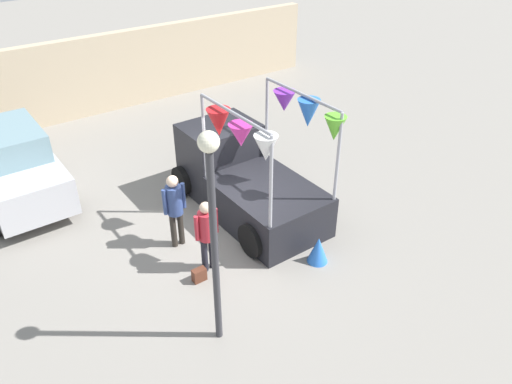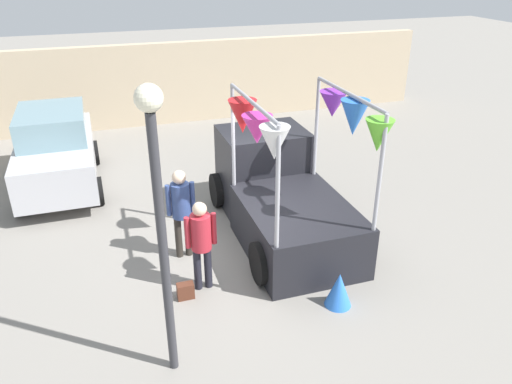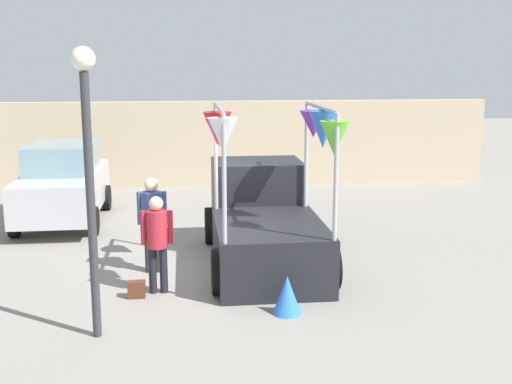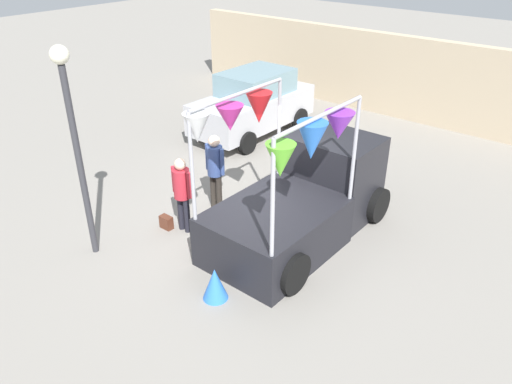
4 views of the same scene
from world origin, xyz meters
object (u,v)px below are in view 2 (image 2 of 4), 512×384
at_px(person_customer, 201,238).
at_px(handbag, 186,291).
at_px(vendor_truck, 279,188).
at_px(street_lamp, 159,201).
at_px(person_vendor, 181,206).
at_px(folded_kite_bundle_azure, 339,290).
at_px(parked_car, 56,150).

distance_m(person_customer, handbag, 0.94).
bearing_deg(vendor_truck, person_customer, -141.40).
bearing_deg(street_lamp, person_vendor, 76.26).
distance_m(handbag, street_lamp, 2.88).
relative_size(person_customer, folded_kite_bundle_azure, 2.73).
bearing_deg(vendor_truck, handbag, -142.63).
distance_m(person_vendor, street_lamp, 3.21).
distance_m(person_vendor, folded_kite_bundle_azure, 3.17).
relative_size(vendor_truck, parked_car, 1.03).
height_order(handbag, folded_kite_bundle_azure, folded_kite_bundle_azure).
distance_m(parked_car, person_vendor, 4.61).
distance_m(vendor_truck, street_lamp, 4.54).
xyz_separation_m(vendor_truck, street_lamp, (-2.74, -3.20, 1.70)).
bearing_deg(vendor_truck, folded_kite_bundle_azure, -89.15).
relative_size(parked_car, handbag, 14.29).
bearing_deg(street_lamp, vendor_truck, 49.44).
bearing_deg(street_lamp, parked_car, 103.36).
bearing_deg(handbag, folded_kite_bundle_azure, -22.13).
height_order(parked_car, street_lamp, street_lamp).
height_order(street_lamp, folded_kite_bundle_azure, street_lamp).
bearing_deg(person_vendor, street_lamp, -103.74).
xyz_separation_m(vendor_truck, handbag, (-2.29, -1.75, -0.75)).
bearing_deg(vendor_truck, street_lamp, -130.56).
relative_size(parked_car, person_vendor, 2.28).
height_order(parked_car, person_customer, parked_car).
bearing_deg(folded_kite_bundle_azure, parked_car, 125.02).
height_order(person_customer, folded_kite_bundle_azure, person_customer).
relative_size(person_customer, street_lamp, 0.41).
bearing_deg(folded_kite_bundle_azure, person_customer, 149.92).
bearing_deg(person_vendor, handbag, -99.87).
height_order(person_customer, person_vendor, person_vendor).
bearing_deg(person_customer, person_vendor, 96.53).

